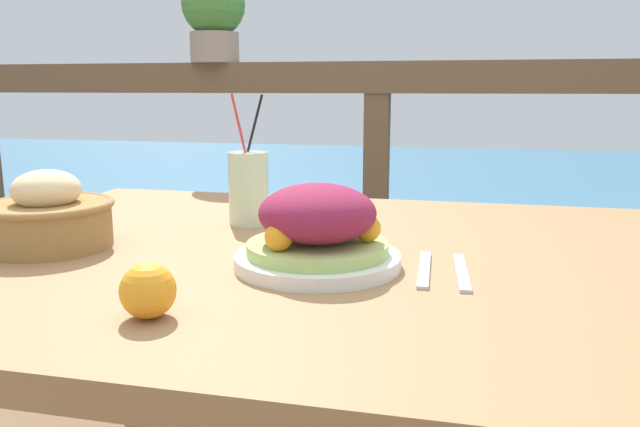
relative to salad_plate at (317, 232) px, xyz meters
name	(u,v)px	position (x,y,z in m)	size (l,w,h in m)	color
patio_table	(302,298)	(-0.05, 0.09, -0.14)	(1.26, 0.99, 0.76)	#997047
railing_fence	(377,157)	(-0.05, 0.97, 0.00)	(2.80, 0.08, 1.09)	brown
sea_backdrop	(425,205)	(-0.05, 3.47, -0.60)	(12.00, 4.00, 0.43)	teal
salad_plate	(317,232)	(0.00, 0.00, 0.00)	(0.25, 0.25, 0.12)	silver
drink_glass	(249,188)	(-0.20, 0.26, 0.02)	(0.08, 0.08, 0.25)	beige
bread_basket	(48,216)	(-0.46, 0.01, 0.00)	(0.21, 0.21, 0.13)	olive
potted_plant	(214,14)	(-0.55, 0.97, 0.42)	(0.19, 0.19, 0.27)	gray
fork	(424,269)	(0.16, 0.02, -0.05)	(0.02, 0.18, 0.00)	silver
knife	(462,272)	(0.21, 0.01, -0.05)	(0.03, 0.18, 0.00)	silver
orange_near_basket	(148,291)	(-0.14, -0.24, -0.02)	(0.06, 0.06, 0.06)	orange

